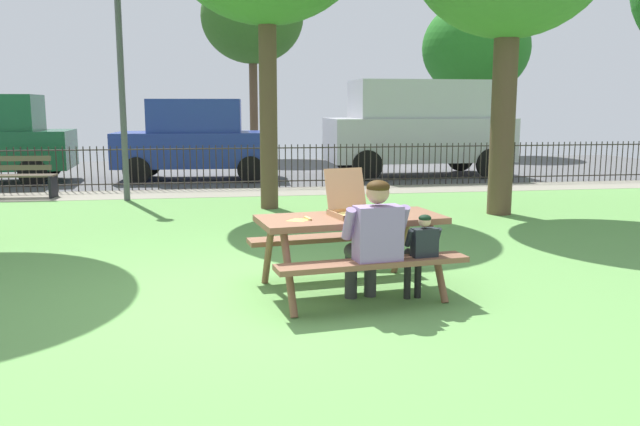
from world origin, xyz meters
name	(u,v)px	position (x,y,z in m)	size (l,w,h in m)	color
ground	(245,248)	(0.00, 2.17, -0.01)	(28.00, 12.35, 0.02)	#61994D
cobblestone_walkway	(233,193)	(0.00, 7.65, 0.00)	(28.00, 1.40, 0.01)	gray
street_asphalt	(229,171)	(0.00, 12.20, -0.01)	(28.00, 7.70, 0.01)	#515154
picnic_table_foreground	(351,234)	(0.95, -0.05, 0.60)	(1.99, 1.72, 0.79)	brown
pizza_box_open	(351,207)	(0.97, -0.02, 0.86)	(0.51, 0.57, 0.45)	tan
pizza_slice_on_table	(301,219)	(0.44, -0.17, 0.78)	(0.23, 0.19, 0.02)	#E4D055
adult_at_table	(374,237)	(1.07, -0.54, 0.66)	(0.63, 0.63, 1.19)	#323232
child_at_table	(421,249)	(1.53, -0.50, 0.52)	(0.35, 0.35, 0.86)	black
iron_fence_streetside	(232,166)	(0.00, 8.35, 0.49)	(23.80, 0.03, 0.97)	#2D2823
park_bench_left	(13,177)	(-4.36, 7.51, 0.42)	(1.63, 0.58, 0.85)	brown
lamp_post_walkway	(121,65)	(-2.08, 6.82, 2.59)	(0.28, 0.28, 4.27)	#4C4C51
parked_car_left	(196,139)	(-0.82, 10.23, 1.01)	(3.99, 2.01, 1.98)	navy
parked_car_center	(418,126)	(4.86, 10.23, 1.31)	(4.74, 2.16, 2.46)	#B8B7C0
far_tree_midleft	(252,17)	(0.98, 16.78, 4.76)	(3.48, 3.48, 6.35)	brown
far_tree_center	(476,48)	(9.01, 16.78, 3.84)	(3.85, 3.85, 5.60)	brown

